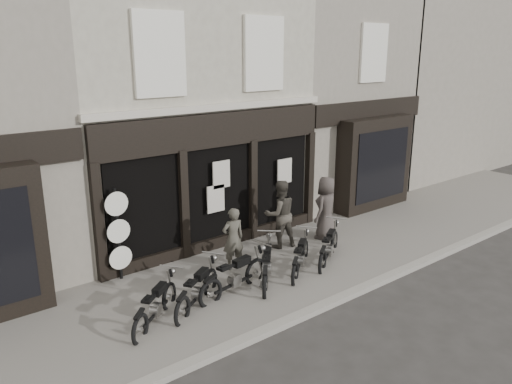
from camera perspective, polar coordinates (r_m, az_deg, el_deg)
ground_plane at (r=12.27m, az=3.82°, el=-10.75°), size 90.00×90.00×0.00m
pavement at (r=12.85m, az=1.10°, el=-9.12°), size 30.00×4.20×0.12m
kerb at (r=11.45m, az=8.14°, el=-12.57°), size 30.00×0.25×0.13m
central_building at (r=15.92m, az=-10.71°, el=10.54°), size 7.30×6.22×8.34m
neighbour_right at (r=19.67m, az=6.23°, el=11.58°), size 5.60×6.73×8.34m
filler_right at (r=26.10m, az=19.20°, el=11.99°), size 11.00×6.00×8.20m
motorcycle_0 at (r=10.72m, az=-11.37°, el=-12.92°), size 1.72×1.42×0.96m
motorcycle_1 at (r=11.18m, az=-6.70°, el=-11.36°), size 1.84×1.34×0.99m
motorcycle_2 at (r=11.67m, az=-2.44°, el=-9.92°), size 2.17×0.70×1.05m
motorcycle_3 at (r=12.22m, az=1.26°, el=-8.67°), size 1.67×1.76×1.05m
motorcycle_4 at (r=12.79m, az=5.09°, el=-7.70°), size 1.76×1.42×0.98m
motorcycle_5 at (r=13.47m, az=8.32°, el=-6.50°), size 1.89×1.33×1.01m
man_left at (r=12.62m, az=-2.64°, el=-5.34°), size 0.65×0.48×1.61m
man_centre at (r=13.96m, az=2.75°, el=-2.52°), size 1.10×0.95×1.93m
man_right at (r=14.72m, az=7.99°, el=-1.82°), size 1.05×0.85×1.86m
advert_sign_post at (r=12.38m, az=-15.42°, el=-5.13°), size 0.59×0.38×2.41m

